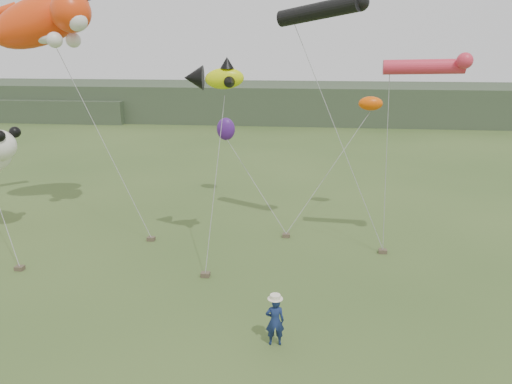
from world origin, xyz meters
TOP-DOWN VIEW (x-y plane):
  - ground at (0.00, 0.00)m, footprint 120.00×120.00m
  - headland at (-3.11, 44.69)m, footprint 90.00×13.00m
  - festival_attendant at (2.14, -1.01)m, footprint 0.59×0.43m
  - sandbag_anchors at (-0.94, 5.16)m, footprint 14.53×4.88m
  - cat_kite at (-8.96, 8.76)m, footprint 6.16×3.66m
  - fish_kite at (-0.78, 5.41)m, footprint 2.46×1.65m
  - tube_kites at (4.86, 6.85)m, footprint 7.36×3.18m
  - misc_kites at (0.96, 12.47)m, footprint 8.57×3.56m

SIDE VIEW (x-z plane):
  - ground at x=0.00m, z-range 0.00..0.00m
  - sandbag_anchors at x=-0.94m, z-range 0.00..0.17m
  - festival_attendant at x=2.14m, z-range 0.00..1.50m
  - headland at x=-3.11m, z-range -0.08..3.92m
  - misc_kites at x=0.96m, z-range 3.15..5.94m
  - fish_kite at x=-0.78m, z-range 6.56..7.83m
  - tube_kites at x=4.86m, z-range 7.44..10.45m
  - cat_kite at x=-8.96m, z-range 7.68..11.26m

